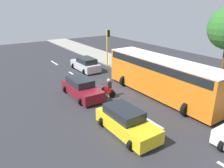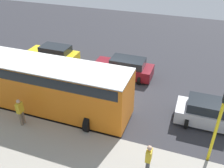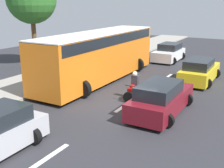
% 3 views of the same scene
% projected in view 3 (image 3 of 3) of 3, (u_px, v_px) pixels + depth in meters
% --- Properties ---
extents(ground_plane, '(40.00, 60.00, 0.10)m').
position_uv_depth(ground_plane, '(126.00, 106.00, 14.33)').
color(ground_plane, '#2D2D33').
extents(sidewalk, '(4.00, 60.00, 0.15)m').
position_uv_depth(sidewalk, '(26.00, 84.00, 17.62)').
color(sidewalk, '#9E998E').
rests_on(sidewalk, ground).
extents(lane_stripe_far_north, '(0.20, 2.40, 0.01)m').
position_uv_depth(lane_stripe_far_north, '(189.00, 62.00, 24.34)').
color(lane_stripe_far_north, white).
rests_on(lane_stripe_far_north, ground).
extents(lane_stripe_north, '(0.20, 2.40, 0.01)m').
position_uv_depth(lane_stripe_north, '(166.00, 78.00, 19.33)').
color(lane_stripe_north, white).
rests_on(lane_stripe_north, ground).
extents(lane_stripe_mid, '(0.20, 2.40, 0.01)m').
position_uv_depth(lane_stripe_mid, '(126.00, 105.00, 14.32)').
color(lane_stripe_mid, white).
rests_on(lane_stripe_mid, ground).
extents(lane_stripe_south, '(0.20, 2.40, 0.01)m').
position_uv_depth(lane_stripe_south, '(44.00, 160.00, 9.30)').
color(lane_stripe_south, white).
rests_on(lane_stripe_south, ground).
extents(car_white, '(2.26, 4.00, 1.52)m').
position_uv_depth(car_white, '(169.00, 53.00, 24.84)').
color(car_white, white).
rests_on(car_white, ground).
extents(car_yellow_cab, '(2.17, 4.38, 1.52)m').
position_uv_depth(car_yellow_cab, '(199.00, 71.00, 18.27)').
color(car_yellow_cab, yellow).
rests_on(car_yellow_cab, ground).
extents(car_maroon, '(2.20, 4.53, 1.52)m').
position_uv_depth(car_maroon, '(161.00, 99.00, 13.04)').
color(car_maroon, maroon).
rests_on(car_maroon, ground).
extents(city_bus, '(3.20, 11.00, 3.16)m').
position_uv_depth(city_bus, '(99.00, 53.00, 18.31)').
color(city_bus, orange).
rests_on(city_bus, ground).
extents(motorcycle, '(0.60, 1.30, 1.53)m').
position_uv_depth(motorcycle, '(134.00, 88.00, 14.91)').
color(motorcycle, black).
rests_on(motorcycle, ground).
extents(pedestrian_by_tree, '(0.40, 0.24, 1.69)m').
position_uv_depth(pedestrian_by_tree, '(76.00, 61.00, 19.65)').
color(pedestrian_by_tree, '#72604C').
rests_on(pedestrian_by_tree, sidewalk).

